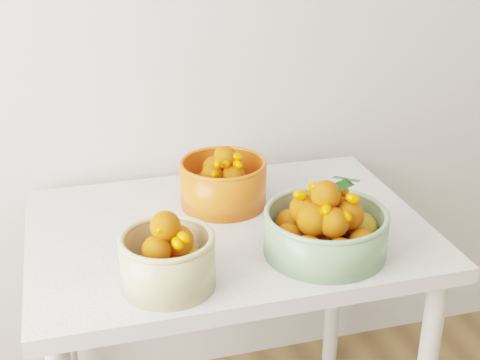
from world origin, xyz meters
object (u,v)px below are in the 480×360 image
Objects in this scene: table at (229,258)px; bowl_green at (325,228)px; bowl_cream at (168,258)px; bowl_orange at (223,182)px.

table is 0.31m from bowl_green.
table is 3.05× the size of bowl_green.
table is at bearing 135.23° from bowl_green.
bowl_cream is 0.76× the size of bowl_orange.
bowl_orange is at bearing 118.22° from bowl_green.
bowl_cream is (-0.19, -0.23, 0.16)m from table.
bowl_cream is 0.41m from bowl_orange.
table is at bearing -98.67° from bowl_orange.
bowl_cream reaches higher than bowl_orange.
bowl_cream is 0.38m from bowl_green.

